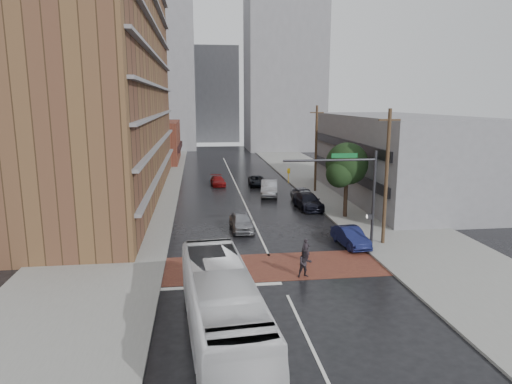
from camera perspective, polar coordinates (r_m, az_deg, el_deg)
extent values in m
plane|color=black|center=(29.43, 2.42, -9.63)|extent=(160.00, 160.00, 0.00)
cube|color=brown|center=(29.88, 2.26, -9.27)|extent=(14.00, 5.00, 0.02)
cube|color=gray|center=(53.55, -14.44, -0.27)|extent=(9.00, 90.00, 0.15)
cube|color=gray|center=(55.53, 9.81, 0.34)|extent=(9.00, 90.00, 0.15)
cube|color=brown|center=(52.03, -18.18, 14.63)|extent=(10.00, 44.00, 28.00)
cube|color=brown|center=(81.70, -12.46, 6.16)|extent=(8.00, 16.00, 7.00)
cube|color=gray|center=(51.98, 16.89, 4.20)|extent=(11.00, 26.00, 9.00)
cube|color=gray|center=(105.62, -12.71, 14.06)|extent=(18.00, 16.00, 32.00)
cube|color=gray|center=(101.10, 3.52, 15.58)|extent=(16.00, 14.00, 36.00)
cube|color=gray|center=(122.17, -5.19, 12.00)|extent=(12.00, 10.00, 24.00)
cylinder|color=#332319|center=(42.11, 11.14, -0.55)|extent=(0.36, 0.36, 4.00)
sphere|color=black|center=(41.61, 11.29, 3.50)|extent=(3.80, 3.80, 3.80)
sphere|color=black|center=(40.69, 10.40, 2.22)|extent=(2.40, 2.40, 2.40)
sphere|color=black|center=(42.70, 11.94, 2.85)|extent=(2.60, 2.60, 2.60)
cylinder|color=#2D2D33|center=(32.66, 14.45, -1.27)|extent=(0.20, 0.20, 7.20)
cylinder|color=#2D2D33|center=(31.10, 9.22, 3.94)|extent=(6.40, 0.16, 0.16)
imported|color=gold|center=(30.57, 4.12, 2.04)|extent=(0.20, 0.16, 1.00)
cube|color=#0C5926|center=(31.36, 11.00, 4.50)|extent=(1.80, 0.05, 0.30)
cube|color=#2D2D33|center=(32.79, 13.96, -2.99)|extent=(0.30, 0.30, 0.35)
cylinder|color=#473321|center=(34.33, 15.98, 1.64)|extent=(0.26, 0.26, 10.00)
cube|color=#473321|center=(33.90, 16.37, 8.65)|extent=(1.60, 0.12, 0.12)
cylinder|color=#473321|center=(53.11, 7.51, 5.28)|extent=(0.26, 0.26, 10.00)
cube|color=#473321|center=(52.84, 7.63, 9.82)|extent=(1.60, 0.12, 0.12)
imported|color=silver|center=(20.58, -4.29, -14.24)|extent=(3.74, 12.08, 3.31)
imported|color=black|center=(30.67, 6.24, -7.26)|extent=(0.64, 0.50, 1.56)
imported|color=black|center=(28.04, 6.13, -8.83)|extent=(0.92, 0.75, 1.78)
imported|color=#93949A|center=(37.62, -1.85, -3.73)|extent=(1.93, 4.43, 1.49)
imported|color=#B9BBC1|center=(51.32, 1.66, 0.48)|extent=(2.62, 5.39, 1.70)
imported|color=maroon|center=(57.69, -4.78, 1.39)|extent=(1.97, 4.18, 1.18)
imported|color=black|center=(57.48, 0.12, 1.41)|extent=(2.16, 4.40, 1.20)
imported|color=#131945|center=(34.40, 11.74, -5.50)|extent=(1.93, 4.37, 1.40)
imported|color=black|center=(45.45, 6.51, -1.14)|extent=(2.46, 5.33, 1.51)
imported|color=#B3B5BB|center=(48.49, 5.98, -0.34)|extent=(2.40, 4.64, 1.51)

